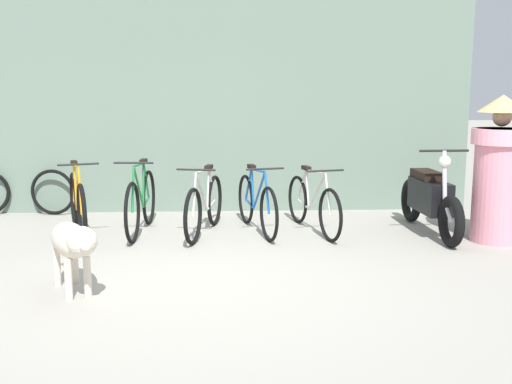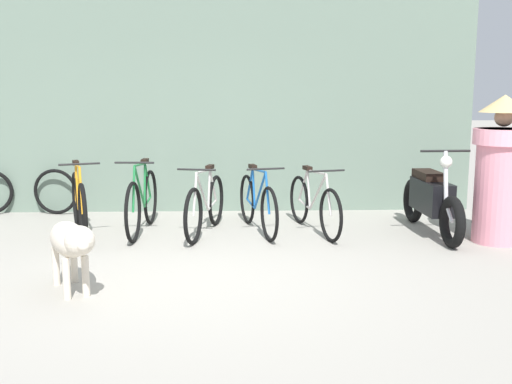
{
  "view_description": "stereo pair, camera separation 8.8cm",
  "coord_description": "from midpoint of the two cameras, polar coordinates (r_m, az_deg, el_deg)",
  "views": [
    {
      "loc": [
        0.32,
        -5.48,
        1.74
      ],
      "look_at": [
        0.62,
        0.96,
        0.65
      ],
      "focal_mm": 42.0,
      "sensor_mm": 36.0,
      "label": 1
    },
    {
      "loc": [
        0.41,
        -5.48,
        1.74
      ],
      "look_at": [
        0.62,
        0.96,
        0.65
      ],
      "focal_mm": 42.0,
      "sensor_mm": 36.0,
      "label": 2
    }
  ],
  "objects": [
    {
      "name": "ground_plane",
      "position": [
        5.76,
        -6.26,
        -8.05
      ],
      "size": [
        60.0,
        60.0,
        0.0
      ],
      "primitive_type": "plane",
      "color": "#9E998E"
    },
    {
      "name": "shop_wall_back",
      "position": [
        8.73,
        -5.15,
        9.05
      ],
      "size": [
        7.67,
        0.2,
        3.32
      ],
      "color": "slate",
      "rests_on": "ground"
    },
    {
      "name": "bicycle_0",
      "position": [
        7.56,
        -16.94,
        -1.22
      ],
      "size": [
        0.63,
        1.61,
        0.93
      ],
      "rotation": [
        0.0,
        0.0,
        -1.24
      ],
      "color": "black",
      "rests_on": "ground"
    },
    {
      "name": "bicycle_1",
      "position": [
        7.52,
        -11.22,
        -1.0
      ],
      "size": [
        0.46,
        1.72,
        0.93
      ],
      "rotation": [
        0.0,
        0.0,
        -1.63
      ],
      "color": "black",
      "rests_on": "ground"
    },
    {
      "name": "bicycle_2",
      "position": [
        7.35,
        -5.26,
        -1.33
      ],
      "size": [
        0.51,
        1.65,
        0.86
      ],
      "rotation": [
        0.0,
        0.0,
        -1.79
      ],
      "color": "black",
      "rests_on": "ground"
    },
    {
      "name": "bicycle_3",
      "position": [
        7.44,
        -0.29,
        -1.15
      ],
      "size": [
        0.53,
        1.63,
        0.85
      ],
      "rotation": [
        0.0,
        0.0,
        -1.33
      ],
      "color": "black",
      "rests_on": "ground"
    },
    {
      "name": "bicycle_4",
      "position": [
        7.48,
        5.09,
        -1.2
      ],
      "size": [
        0.55,
        1.65,
        0.83
      ],
      "rotation": [
        0.0,
        0.0,
        -1.32
      ],
      "color": "black",
      "rests_on": "ground"
    },
    {
      "name": "motorcycle",
      "position": [
        7.64,
        15.91,
        -0.69
      ],
      "size": [
        0.58,
        1.93,
        1.08
      ],
      "rotation": [
        0.0,
        0.0,
        -1.54
      ],
      "color": "black",
      "rests_on": "ground"
    },
    {
      "name": "stray_dog",
      "position": [
        5.39,
        -17.54,
        -4.6
      ],
      "size": [
        0.67,
        1.12,
        0.67
      ],
      "rotation": [
        0.0,
        0.0,
        5.19
      ],
      "color": "beige",
      "rests_on": "ground"
    },
    {
      "name": "person_in_robes",
      "position": [
        7.42,
        21.8,
        2.1
      ],
      "size": [
        0.91,
        0.91,
        1.7
      ],
      "rotation": [
        0.0,
        0.0,
        2.48
      ],
      "color": "pink",
      "rests_on": "ground"
    },
    {
      "name": "spare_tire_right",
      "position": [
        8.96,
        -19.05,
        -0.01
      ],
      "size": [
        0.65,
        0.15,
        0.65
      ],
      "rotation": [
        0.0,
        0.0,
        -0.15
      ],
      "color": "black",
      "rests_on": "ground"
    }
  ]
}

